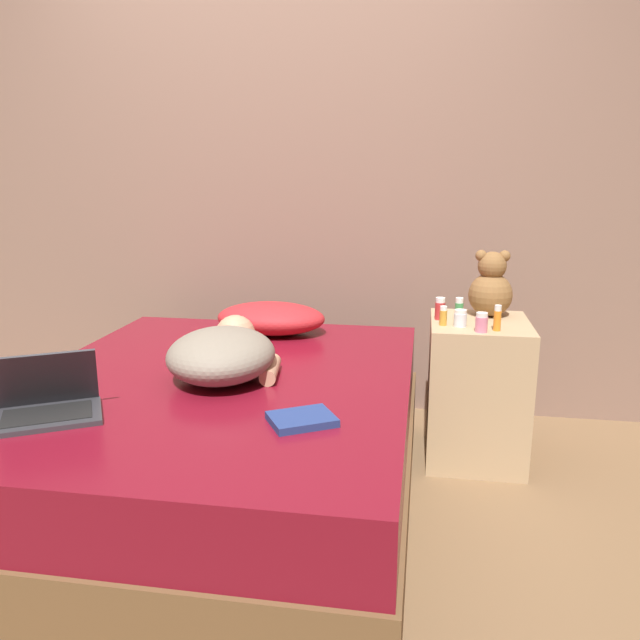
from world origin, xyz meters
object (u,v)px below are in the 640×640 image
at_px(person_lying, 224,352).
at_px(bottle_clear, 460,318).
at_px(teddy_bear, 491,288).
at_px(bottle_green, 459,310).
at_px(bottle_amber, 443,316).
at_px(book, 302,419).
at_px(bottle_pink, 482,323).
at_px(bottle_orange, 497,318).
at_px(pillow, 271,318).
at_px(laptop, 46,402).
at_px(bottle_red, 440,309).

xyz_separation_m(person_lying, bottle_clear, (0.88, 0.48, 0.05)).
height_order(teddy_bear, bottle_green, teddy_bear).
bearing_deg(bottle_green, bottle_amber, -126.87).
height_order(bottle_green, bottle_clear, bottle_green).
distance_m(bottle_clear, book, 1.02).
bearing_deg(book, person_lying, 133.36).
distance_m(bottle_pink, bottle_amber, 0.18).
relative_size(bottle_pink, bottle_orange, 0.75).
bearing_deg(pillow, bottle_green, -3.53).
height_order(pillow, bottle_orange, bottle_orange).
distance_m(laptop, bottle_amber, 1.57).
xyz_separation_m(teddy_bear, bottle_amber, (-0.21, -0.21, -0.09)).
distance_m(person_lying, laptop, 0.64).
xyz_separation_m(person_lying, laptop, (-0.42, -0.48, -0.04)).
xyz_separation_m(bottle_amber, bottle_orange, (0.22, -0.06, 0.01)).
bearing_deg(bottle_clear, laptop, -143.63).
bearing_deg(laptop, bottle_red, 11.10).
bearing_deg(bottle_pink, bottle_orange, 26.48).
xyz_separation_m(laptop, book, (0.80, 0.08, -0.04)).
bearing_deg(laptop, pillow, 38.08).
height_order(person_lying, bottle_amber, bottle_amber).
distance_m(person_lying, bottle_orange, 1.12).
xyz_separation_m(person_lying, book, (0.37, -0.40, -0.08)).
height_order(laptop, book, laptop).
relative_size(pillow, laptop, 1.33).
bearing_deg(bottle_red, person_lying, -143.32).
bearing_deg(bottle_orange, bottle_red, 144.41).
bearing_deg(laptop, bottle_green, 8.94).
xyz_separation_m(bottle_green, bottle_red, (-0.08, 0.01, -0.00)).
bearing_deg(person_lying, pillow, 80.32).
distance_m(bottle_orange, bottle_red, 0.28).
xyz_separation_m(pillow, bottle_red, (0.78, -0.04, 0.08)).
relative_size(teddy_bear, bottle_red, 3.04).
bearing_deg(bottle_orange, bottle_amber, 165.07).
height_order(laptop, bottle_red, laptop).
bearing_deg(bottle_red, teddy_bear, 25.74).
bearing_deg(bottle_pink, laptop, -147.62).
relative_size(bottle_pink, book, 0.34).
xyz_separation_m(pillow, bottle_green, (0.86, -0.05, 0.08)).
bearing_deg(book, bottle_clear, 59.85).
relative_size(laptop, bottle_clear, 5.37).
bearing_deg(bottle_red, bottle_green, -9.19).
relative_size(person_lying, teddy_bear, 2.21).
bearing_deg(bottle_pink, bottle_green, 114.17).
distance_m(bottle_amber, bottle_orange, 0.22).
distance_m(teddy_bear, bottle_green, 0.20).
relative_size(bottle_red, book, 0.41).
bearing_deg(person_lying, bottle_green, 25.73).
bearing_deg(teddy_bear, bottle_amber, -134.72).
relative_size(laptop, teddy_bear, 1.29).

